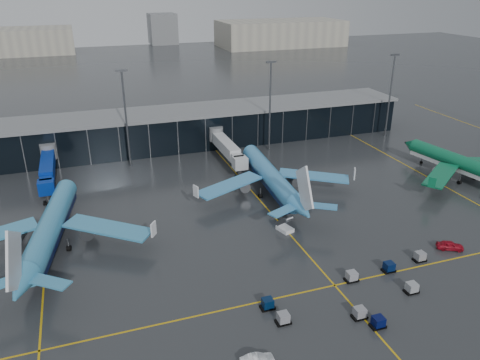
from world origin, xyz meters
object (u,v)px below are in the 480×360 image
object	(u,v)px
baggage_carts	(360,292)
service_van_red	(450,245)
service_van_white	(257,360)
airliner_arkefly	(48,213)
airliner_aer_lingus	(464,155)
airliner_klm_near	(271,166)
mobile_airstair	(285,227)

from	to	relation	value
baggage_carts	service_van_red	distance (m)	24.24
baggage_carts	service_van_white	size ratio (longest dim) A/B	7.23
baggage_carts	airliner_arkefly	bearing A→B (deg)	145.33
airliner_aer_lingus	baggage_carts	xyz separation A→B (m)	(-49.37, -32.53, -5.59)
airliner_arkefly	service_van_red	bearing A→B (deg)	-9.86
airliner_aer_lingus	service_van_red	size ratio (longest dim) A/B	8.66
airliner_arkefly	airliner_klm_near	xyz separation A→B (m)	(47.33, 8.84, -0.14)
service_van_white	mobile_airstair	bearing A→B (deg)	-25.33
airliner_aer_lingus	service_van_white	world-z (taller)	airliner_aer_lingus
airliner_klm_near	service_van_red	bearing A→B (deg)	-53.45
airliner_klm_near	airliner_aer_lingus	bearing A→B (deg)	-5.79
airliner_klm_near	service_van_red	size ratio (longest dim) A/B	9.20
airliner_arkefly	service_van_red	xyz separation A→B (m)	(69.25, -25.19, -6.07)
airliner_aer_lingus	service_van_white	xyz separation A→B (m)	(-69.77, -40.69, -5.61)
airliner_klm_near	baggage_carts	distance (m)	41.06
airliner_klm_near	mobile_airstair	xyz separation A→B (m)	(-4.05, -17.71, -5.97)
airliner_klm_near	airliner_aer_lingus	size ratio (longest dim) A/B	1.06
mobile_airstair	service_van_red	world-z (taller)	mobile_airstair
baggage_carts	service_van_white	xyz separation A→B (m)	(-20.40, -8.16, -0.02)
airliner_klm_near	service_van_white	size ratio (longest dim) A/B	9.72
mobile_airstair	service_van_red	bearing A→B (deg)	-48.54
airliner_arkefly	airliner_aer_lingus	size ratio (longest dim) A/B	1.08
baggage_carts	mobile_airstair	xyz separation A→B (m)	(-2.64, 22.89, 0.01)
airliner_aer_lingus	baggage_carts	world-z (taller)	airliner_aer_lingus
mobile_airstair	service_van_white	distance (m)	35.77
airliner_arkefly	mobile_airstair	world-z (taller)	airliner_arkefly
airliner_aer_lingus	service_van_red	bearing A→B (deg)	-144.99
airliner_aer_lingus	service_van_white	bearing A→B (deg)	-159.66
airliner_aer_lingus	baggage_carts	bearing A→B (deg)	-156.52
airliner_aer_lingus	service_van_red	distance (m)	37.19
airliner_aer_lingus	airliner_klm_near	bearing A→B (deg)	160.54
airliner_arkefly	baggage_carts	world-z (taller)	airliner_arkefly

